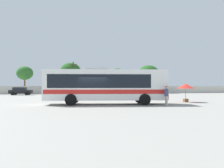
{
  "coord_description": "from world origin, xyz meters",
  "views": [
    {
      "loc": [
        -2.02,
        -20.27,
        1.77
      ],
      "look_at": [
        2.32,
        2.3,
        1.94
      ],
      "focal_mm": 35.64,
      "sensor_mm": 36.0,
      "label": 1
    }
  ],
  "objects": [
    {
      "name": "ground_plane",
      "position": [
        0.0,
        10.0,
        0.0
      ],
      "size": [
        300.0,
        300.0,
        0.0
      ],
      "primitive_type": "plane",
      "color": "gray"
    },
    {
      "name": "utility_pole_near",
      "position": [
        -1.15,
        32.22,
        3.86
      ],
      "size": [
        1.76,
        0.64,
        7.36
      ],
      "color": "#4C3823",
      "rests_on": "ground_plane"
    },
    {
      "name": "roadside_tree_midright",
      "position": [
        9.89,
        34.45,
        4.53
      ],
      "size": [
        3.76,
        3.76,
        6.15
      ],
      "color": "brown",
      "rests_on": "ground_plane"
    },
    {
      "name": "roadside_tree_right",
      "position": [
        16.84,
        30.92,
        4.39
      ],
      "size": [
        5.44,
        5.44,
        6.71
      ],
      "color": "brown",
      "rests_on": "ground_plane"
    },
    {
      "name": "roadside_tree_left",
      "position": [
        -12.19,
        34.13,
        4.68
      ],
      "size": [
        3.73,
        3.73,
        6.29
      ],
      "color": "brown",
      "rests_on": "ground_plane"
    },
    {
      "name": "perimeter_wall",
      "position": [
        0.0,
        28.44,
        0.83
      ],
      "size": [
        80.0,
        0.3,
        1.67
      ],
      "primitive_type": "cube",
      "color": "beige",
      "rests_on": "ground_plane"
    },
    {
      "name": "vendor_umbrella_near_gate_red",
      "position": [
        10.33,
        1.78,
        1.67
      ],
      "size": [
        1.87,
        1.87,
        1.98
      ],
      "color": "gray",
      "rests_on": "ground_plane"
    },
    {
      "name": "parked_car_second_black",
      "position": [
        -4.71,
        24.38,
        0.81
      ],
      "size": [
        4.59,
        2.03,
        1.53
      ],
      "color": "black",
      "rests_on": "ground_plane"
    },
    {
      "name": "parked_car_leftmost_black",
      "position": [
        -11.07,
        24.19,
        0.78
      ],
      "size": [
        4.13,
        2.18,
        1.47
      ],
      "color": "black",
      "rests_on": "ground_plane"
    },
    {
      "name": "roadside_tree_midleft",
      "position": [
        -1.76,
        34.58,
        5.16
      ],
      "size": [
        5.08,
        5.08,
        7.33
      ],
      "color": "brown",
      "rests_on": "ground_plane"
    },
    {
      "name": "attendant_by_bus_door",
      "position": [
        6.4,
        -1.94,
        0.99
      ],
      "size": [
        0.35,
        0.35,
        1.74
      ],
      "color": "#B7B2A8",
      "rests_on": "ground_plane"
    },
    {
      "name": "coach_bus_white_red",
      "position": [
        1.23,
        0.52,
        1.86
      ],
      "size": [
        11.56,
        4.01,
        3.48
      ],
      "color": "white",
      "rests_on": "ground_plane"
    }
  ]
}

